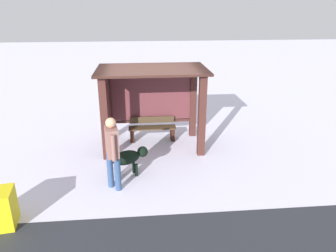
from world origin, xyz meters
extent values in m
plane|color=silver|center=(0.00, 0.00, 0.00)|extent=(60.00, 60.00, 0.00)
cube|color=#40201C|center=(-1.30, -0.72, 1.13)|extent=(0.19, 0.19, 2.26)
cube|color=#40201C|center=(1.30, -0.72, 1.13)|extent=(0.19, 0.19, 2.26)
cube|color=#40201C|center=(-1.30, 0.72, 1.13)|extent=(0.19, 0.19, 2.26)
cube|color=#40201C|center=(1.30, 0.72, 1.13)|extent=(0.19, 0.19, 2.26)
cube|color=#321B16|center=(0.00, 0.00, 2.29)|extent=(3.05, 1.88, 0.07)
cube|color=#5C2A30|center=(0.00, 0.72, 1.39)|extent=(2.41, 0.08, 1.57)
cube|color=#40201C|center=(0.00, 0.70, 0.54)|extent=(2.41, 0.06, 0.08)
cube|color=#5C2A30|center=(-1.30, 0.25, 1.39)|extent=(0.08, 0.79, 1.57)
cube|color=#433320|center=(0.00, 0.42, 0.42)|extent=(1.45, 0.38, 0.04)
cube|color=#433320|center=(0.00, 0.59, 0.62)|extent=(1.38, 0.04, 0.20)
cube|color=black|center=(0.63, 0.42, 0.20)|extent=(0.12, 0.32, 0.40)
cube|color=black|center=(-0.63, 0.42, 0.20)|extent=(0.12, 0.32, 0.40)
cube|color=#875D56|center=(-1.00, -2.30, 1.16)|extent=(0.33, 0.48, 0.66)
sphere|color=tan|center=(-1.00, -2.30, 1.60)|extent=(0.23, 0.23, 0.23)
cylinder|color=navy|center=(-0.91, -2.38, 0.42)|extent=(0.16, 0.16, 0.83)
cylinder|color=navy|center=(-1.09, -2.22, 0.42)|extent=(0.16, 0.16, 0.83)
cylinder|color=#875D56|center=(-0.95, -2.56, 1.13)|extent=(0.10, 0.10, 0.59)
cylinder|color=#875D56|center=(-1.05, -2.03, 1.13)|extent=(0.10, 0.10, 0.59)
ellipsoid|color=black|center=(-0.74, -1.78, 0.50)|extent=(0.76, 0.55, 0.35)
sphere|color=black|center=(-0.34, -1.62, 0.58)|extent=(0.27, 0.27, 0.27)
cylinder|color=black|center=(-1.11, -1.92, 0.56)|extent=(0.20, 0.12, 0.26)
cylinder|color=black|center=(-0.50, -1.79, 0.16)|extent=(0.07, 0.07, 0.33)
cylinder|color=black|center=(-0.57, -1.61, 0.16)|extent=(0.07, 0.07, 0.33)
cylinder|color=black|center=(-0.91, -1.95, 0.16)|extent=(0.07, 0.07, 0.33)
cylinder|color=black|center=(-0.98, -1.77, 0.16)|extent=(0.07, 0.07, 0.33)
camera|label=1|loc=(-0.38, -8.80, 3.96)|focal=34.22mm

